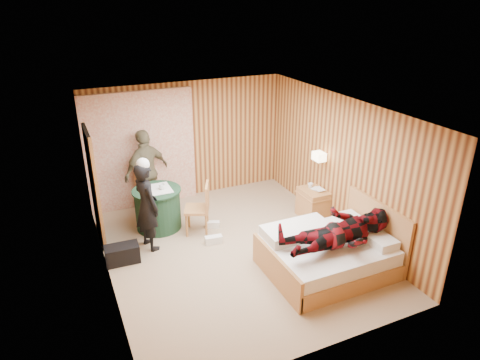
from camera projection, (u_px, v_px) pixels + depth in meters
name	position (u px, v px, depth m)	size (l,w,h in m)	color
floor	(235.00, 251.00, 7.42)	(4.20, 5.00, 0.01)	tan
ceiling	(235.00, 109.00, 6.43)	(4.20, 5.00, 0.01)	white
wall_back	(187.00, 141.00, 9.01)	(4.20, 0.02, 2.50)	tan
wall_left	(101.00, 209.00, 6.13)	(0.02, 5.00, 2.50)	tan
wall_right	(341.00, 165.00, 7.72)	(0.02, 5.00, 2.50)	tan
curtain	(141.00, 151.00, 8.60)	(2.20, 0.08, 2.40)	silver
doorway	(94.00, 187.00, 7.41)	(0.06, 0.90, 2.05)	black
wall_lamp	(319.00, 156.00, 8.01)	(0.26, 0.24, 0.16)	gold
bed	(328.00, 253.00, 6.81)	(1.94, 1.48, 1.01)	tan
nightstand	(313.00, 203.00, 8.41)	(0.46, 0.62, 0.60)	tan
round_table	(158.00, 208.00, 8.02)	(0.90, 0.90, 0.80)	#204630
chair_far	(148.00, 187.00, 8.55)	(0.47, 0.47, 0.93)	tan
chair_near	(201.00, 205.00, 7.79)	(0.58, 0.58, 0.97)	tan
duffel_bag	(122.00, 254.00, 7.04)	(0.55, 0.29, 0.31)	black
sneaker_left	(212.00, 224.00, 8.14)	(0.27, 0.11, 0.12)	white
sneaker_right	(214.00, 240.00, 7.62)	(0.31, 0.13, 0.14)	white
woman_standing	(147.00, 206.00, 7.23)	(0.58, 0.38, 1.58)	black
man_at_table	(147.00, 172.00, 8.46)	(1.01, 0.42, 1.72)	#6A6347
man_on_bed	(341.00, 224.00, 6.38)	(1.77, 0.67, 0.86)	#61090F
book_lower	(315.00, 191.00, 8.25)	(0.17, 0.22, 0.02)	white
book_upper	(315.00, 190.00, 8.24)	(0.16, 0.22, 0.02)	white
cup_nightstand	(310.00, 185.00, 8.39)	(0.10, 0.10, 0.09)	white
cup_table	(162.00, 187.00, 7.84)	(0.12, 0.12, 0.10)	white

